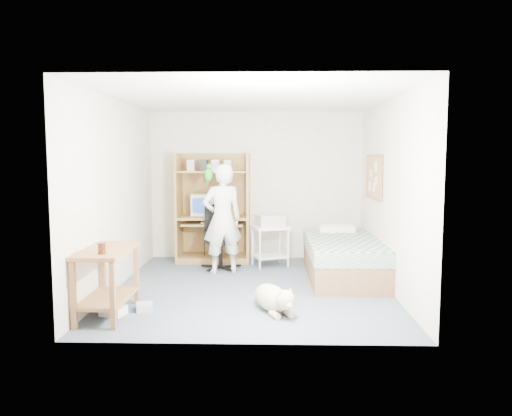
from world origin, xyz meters
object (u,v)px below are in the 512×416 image
(office_chair, at_px, (220,246))
(person, at_px, (222,219))
(computer_hutch, at_px, (214,212))
(dog, at_px, (273,298))
(printer_cart, at_px, (270,240))
(side_desk, at_px, (107,272))
(bed, at_px, (343,258))

(office_chair, distance_m, person, 0.56)
(office_chair, bearing_deg, computer_hutch, 83.73)
(person, distance_m, dog, 2.11)
(printer_cart, bearing_deg, dog, -109.47)
(side_desk, height_order, printer_cart, side_desk)
(computer_hutch, xyz_separation_m, bed, (2.00, -1.12, -0.53))
(bed, height_order, dog, bed)
(person, height_order, printer_cart, person)
(computer_hutch, bearing_deg, bed, -29.29)
(office_chair, bearing_deg, bed, -37.52)
(side_desk, bearing_deg, bed, 32.50)
(computer_hutch, height_order, bed, computer_hutch)
(person, height_order, dog, person)
(computer_hutch, relative_size, printer_cart, 2.75)
(side_desk, bearing_deg, dog, 6.12)
(computer_hutch, relative_size, office_chair, 1.82)
(side_desk, height_order, person, person)
(side_desk, height_order, dog, side_desk)
(office_chair, height_order, dog, office_chair)
(side_desk, distance_m, printer_cart, 3.11)
(side_desk, relative_size, dog, 1.12)
(bed, height_order, printer_cart, bed)
(computer_hutch, xyz_separation_m, printer_cart, (0.94, -0.40, -0.39))
(office_chair, bearing_deg, printer_cart, -8.07)
(person, bearing_deg, printer_cart, -167.19)
(side_desk, xyz_separation_m, printer_cart, (1.79, 2.54, -0.07))
(side_desk, xyz_separation_m, office_chair, (1.01, 2.35, -0.14))
(office_chair, relative_size, printer_cart, 1.51)
(computer_hutch, relative_size, person, 1.10)
(printer_cart, bearing_deg, side_desk, -145.52)
(dog, xyz_separation_m, printer_cart, (-0.03, 2.34, 0.27))
(printer_cart, bearing_deg, office_chair, 172.97)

